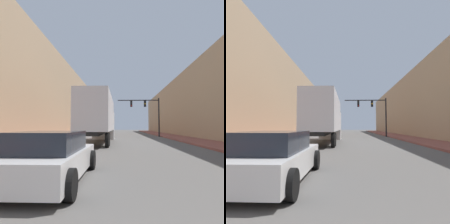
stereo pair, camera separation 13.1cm
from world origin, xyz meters
The scene contains 7 objects.
sidewalk_right centered at (7.19, 30.00, 0.07)m, with size 3.18×80.00×0.15m.
sidewalk_left centered at (-7.19, 30.00, 0.07)m, with size 3.18×80.00×0.15m.
building_right centered at (11.78, 30.00, 4.64)m, with size 6.00×80.00×9.27m.
building_left centered at (-11.78, 30.00, 5.98)m, with size 6.00×80.00×11.97m.
semi_truck centered at (-2.01, 20.27, 2.31)m, with size 2.42×12.83×4.08m.
sedan_car centered at (-1.89, 5.91, 0.63)m, with size 2.01×4.50×1.32m.
traffic_signal_gantry centered at (3.95, 31.48, 3.85)m, with size 6.01×0.35×5.54m.
Camera 2 is at (0.13, 0.05, 1.45)m, focal length 35.00 mm.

